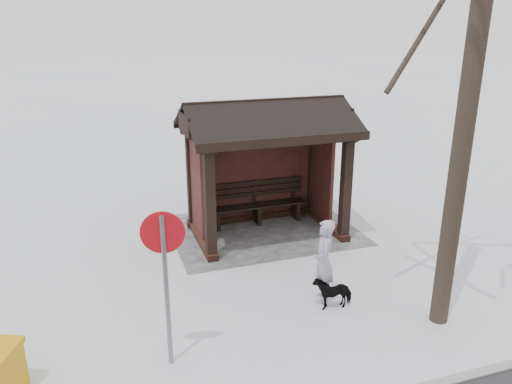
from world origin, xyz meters
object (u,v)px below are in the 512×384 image
pedestrian (324,261)px  bus_shelter (264,140)px  dog (333,291)px  road_sign (164,257)px

pedestrian → bus_shelter: bearing=-157.6°
bus_shelter → pedestrian: size_ratio=2.40×
pedestrian → dog: 0.53m
bus_shelter → dog: bearing=90.8°
pedestrian → road_sign: (2.79, 0.85, 0.92)m
dog → road_sign: bearing=-75.8°
pedestrian → dog: (-0.08, 0.23, -0.48)m
pedestrian → road_sign: bearing=-50.0°
dog → bus_shelter: bearing=-177.2°
bus_shelter → road_sign: 4.95m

